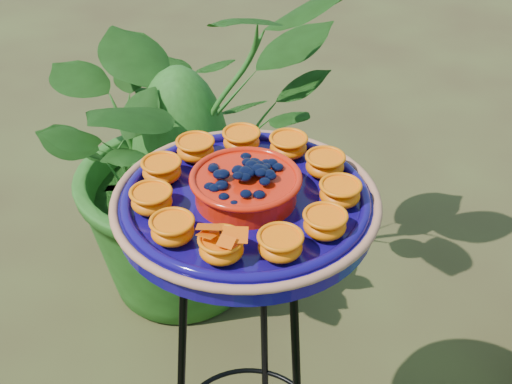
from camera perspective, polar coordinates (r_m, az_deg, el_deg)
tripod_stand at (r=1.35m, az=-0.69°, el=-12.80°), size 0.34×0.34×0.80m
feeder_dish at (r=1.11m, az=-0.82°, el=-0.61°), size 0.48×0.48×0.10m
shrub_back_left at (r=1.97m, az=-5.97°, el=3.92°), size 1.04×1.09×0.95m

